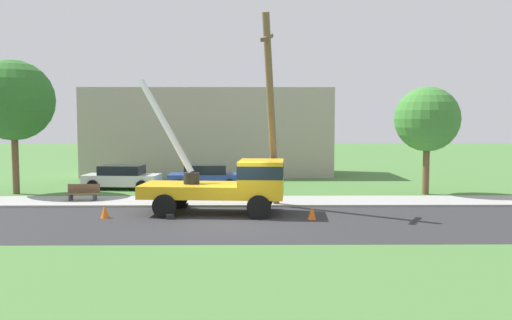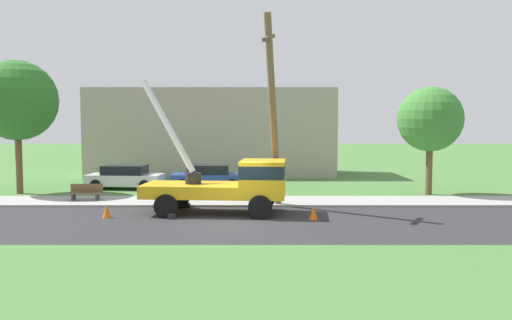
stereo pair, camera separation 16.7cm
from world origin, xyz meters
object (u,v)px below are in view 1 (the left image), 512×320
object	(u,v)px
utility_truck	(232,182)
park_bench	(83,193)
parked_sedan_white	(122,177)
traffic_cone_ahead	(312,213)
roadside_tree_far	(13,101)
leaning_utility_pole	(271,111)
roadside_tree_near	(427,119)
traffic_cone_behind	(105,211)
parked_sedan_blue	(206,176)

from	to	relation	value
utility_truck	park_bench	bearing A→B (deg)	156.68
utility_truck	parked_sedan_white	bearing A→B (deg)	129.44
traffic_cone_ahead	roadside_tree_far	size ratio (longest dim) A/B	0.08
leaning_utility_pole	traffic_cone_ahead	size ratio (longest dim) A/B	15.70
utility_truck	roadside_tree_near	world-z (taller)	utility_truck
roadside_tree_far	parked_sedan_white	bearing A→B (deg)	20.58
utility_truck	traffic_cone_behind	world-z (taller)	utility_truck
leaning_utility_pole	traffic_cone_behind	size ratio (longest dim) A/B	15.70
utility_truck	leaning_utility_pole	distance (m)	3.72
utility_truck	park_bench	distance (m)	8.28
traffic_cone_ahead	park_bench	distance (m)	11.87
leaning_utility_pole	traffic_cone_behind	xyz separation A→B (m)	(-7.05, -2.06, -4.23)
utility_truck	roadside_tree_near	xyz separation A→B (m)	(10.51, 5.89, 2.73)
leaning_utility_pole	roadside_tree_far	bearing A→B (deg)	159.42
utility_truck	leaning_utility_pole	size ratio (longest dim) A/B	0.77
parked_sedan_white	roadside_tree_near	xyz separation A→B (m)	(17.36, -2.44, 3.42)
traffic_cone_behind	roadside_tree_far	world-z (taller)	roadside_tree_far
parked_sedan_blue	park_bench	size ratio (longest dim) A/B	2.78
traffic_cone_behind	parked_sedan_white	distance (m)	9.48
parked_sedan_blue	roadside_tree_far	xyz separation A→B (m)	(-10.34, -2.38, 4.46)
traffic_cone_behind	parked_sedan_white	size ratio (longest dim) A/B	0.12
traffic_cone_ahead	park_bench	size ratio (longest dim) A/B	0.35
parked_sedan_blue	roadside_tree_far	distance (m)	11.51
leaning_utility_pole	traffic_cone_ahead	bearing A→B (deg)	-57.27
traffic_cone_behind	roadside_tree_far	bearing A→B (deg)	133.50
roadside_tree_far	traffic_cone_ahead	bearing A→B (deg)	-26.42
leaning_utility_pole	utility_truck	bearing A→B (deg)	-148.89
roadside_tree_far	utility_truck	bearing A→B (deg)	-27.27
traffic_cone_behind	traffic_cone_ahead	bearing A→B (deg)	-2.84
utility_truck	parked_sedan_white	xyz separation A→B (m)	(-6.85, 8.33, -0.70)
parked_sedan_white	roadside_tree_far	xyz separation A→B (m)	(-5.39, -2.02, 4.46)
utility_truck	parked_sedan_white	size ratio (longest dim) A/B	1.49
utility_truck	roadside_tree_far	world-z (taller)	roadside_tree_far
park_bench	roadside_tree_far	world-z (taller)	roadside_tree_far
traffic_cone_behind	park_bench	bearing A→B (deg)	117.90
parked_sedan_white	roadside_tree_near	bearing A→B (deg)	-7.99
roadside_tree_far	leaning_utility_pole	bearing A→B (deg)	-20.58
parked_sedan_white	park_bench	world-z (taller)	parked_sedan_white
leaning_utility_pole	park_bench	xyz separation A→B (m)	(-9.30, 2.20, -4.05)
park_bench	roadside_tree_far	xyz separation A→B (m)	(-4.69, 3.05, 4.71)
traffic_cone_ahead	parked_sedan_white	bearing A→B (deg)	136.26
traffic_cone_behind	parked_sedan_white	xyz separation A→B (m)	(-1.56, 9.34, 0.43)
utility_truck	parked_sedan_white	distance (m)	10.81
leaning_utility_pole	traffic_cone_behind	distance (m)	8.48
park_bench	leaning_utility_pole	bearing A→B (deg)	-13.29
parked_sedan_white	traffic_cone_ahead	bearing A→B (deg)	-43.74
roadside_tree_near	traffic_cone_behind	bearing A→B (deg)	-156.41
utility_truck	roadside_tree_near	size ratio (longest dim) A/B	1.14
parked_sedan_white	roadside_tree_near	distance (m)	17.86
parked_sedan_white	roadside_tree_far	world-z (taller)	roadside_tree_far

